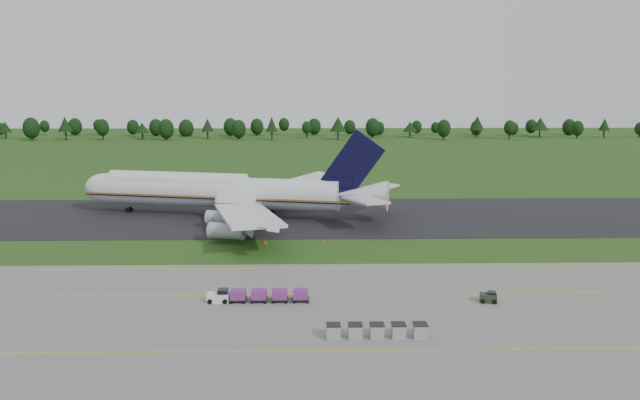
{
  "coord_description": "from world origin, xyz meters",
  "views": [
    {
      "loc": [
        -1.1,
        -101.52,
        27.63
      ],
      "look_at": [
        0.98,
        2.0,
        8.38
      ],
      "focal_mm": 35.0,
      "sensor_mm": 36.0,
      "label": 1
    }
  ],
  "objects_px": {
    "aircraft": "(223,191)",
    "utility_cart": "(488,298)",
    "baggage_train": "(257,295)",
    "uld_row": "(377,331)",
    "edge_markers": "(295,243)"
  },
  "relations": [
    {
      "from": "aircraft",
      "to": "utility_cart",
      "type": "bearing_deg",
      "value": -52.76
    },
    {
      "from": "aircraft",
      "to": "edge_markers",
      "type": "height_order",
      "value": "aircraft"
    },
    {
      "from": "baggage_train",
      "to": "edge_markers",
      "type": "height_order",
      "value": "baggage_train"
    },
    {
      "from": "aircraft",
      "to": "uld_row",
      "type": "height_order",
      "value": "aircraft"
    },
    {
      "from": "baggage_train",
      "to": "uld_row",
      "type": "xyz_separation_m",
      "value": [
        14.2,
        -11.84,
        -0.06
      ]
    },
    {
      "from": "aircraft",
      "to": "utility_cart",
      "type": "xyz_separation_m",
      "value": [
        41.02,
        -53.97,
        -4.79
      ]
    },
    {
      "from": "aircraft",
      "to": "utility_cart",
      "type": "height_order",
      "value": "aircraft"
    },
    {
      "from": "edge_markers",
      "to": "aircraft",
      "type": "bearing_deg",
      "value": 123.33
    },
    {
      "from": "baggage_train",
      "to": "uld_row",
      "type": "height_order",
      "value": "baggage_train"
    },
    {
      "from": "uld_row",
      "to": "utility_cart",
      "type": "bearing_deg",
      "value": 35.4
    },
    {
      "from": "aircraft",
      "to": "utility_cart",
      "type": "relative_size",
      "value": 29.93
    },
    {
      "from": "baggage_train",
      "to": "uld_row",
      "type": "bearing_deg",
      "value": -39.81
    },
    {
      "from": "baggage_train",
      "to": "edge_markers",
      "type": "bearing_deg",
      "value": 81.51
    },
    {
      "from": "uld_row",
      "to": "aircraft",
      "type": "bearing_deg",
      "value": 111.36
    },
    {
      "from": "uld_row",
      "to": "edge_markers",
      "type": "height_order",
      "value": "uld_row"
    }
  ]
}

